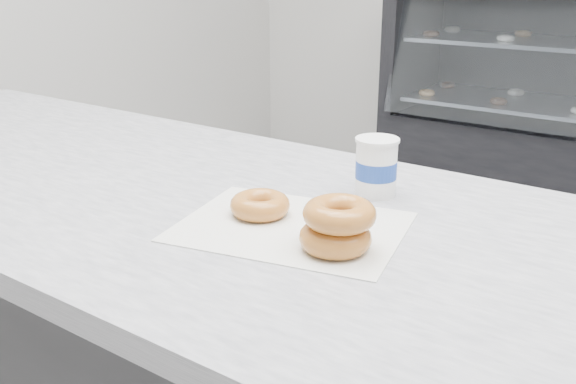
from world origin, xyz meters
name	(u,v)px	position (x,y,z in m)	size (l,w,h in m)	color
wax_paper	(291,227)	(-0.12, -0.63, 0.90)	(0.34, 0.26, 0.00)	silver
donut_single	(260,205)	(-0.19, -0.62, 0.92)	(0.10, 0.10, 0.03)	#D27D39
donut_stack	(337,226)	(-0.02, -0.66, 0.94)	(0.14, 0.14, 0.07)	#D27D39
coffee_cup	(376,166)	(-0.08, -0.42, 0.95)	(0.09, 0.09, 0.10)	white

